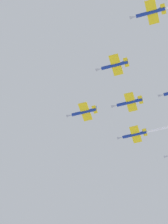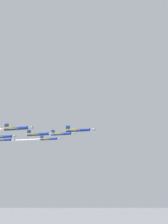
% 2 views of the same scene
% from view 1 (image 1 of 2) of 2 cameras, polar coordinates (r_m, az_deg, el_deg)
% --- Properties ---
extents(jet_lead, '(10.06, 12.88, 2.75)m').
position_cam_1_polar(jet_lead, '(176.80, -0.09, -0.02)').
color(jet_lead, navy).
extents(jet_port_inner, '(10.06, 12.88, 2.75)m').
position_cam_1_polar(jet_port_inner, '(166.08, 4.04, 6.27)').
color(jet_port_inner, navy).
extents(jet_port_outer, '(10.06, 12.88, 2.75)m').
position_cam_1_polar(jet_port_outer, '(173.91, 6.03, 1.28)').
color(jet_port_outer, navy).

